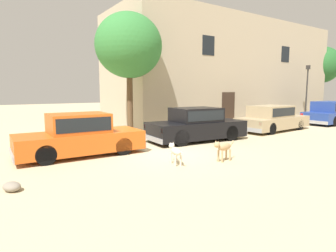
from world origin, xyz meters
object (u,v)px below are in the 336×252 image
(parked_sedan_nearest, at_px, (80,135))
(parked_sedan_fourth, at_px, (331,113))
(parked_sedan_third, at_px, (272,118))
(acacia_tree_left, at_px, (129,46))
(parked_sedan_second, at_px, (196,124))
(stray_dog_tan, at_px, (175,151))
(stray_dog_spotted, at_px, (223,147))
(acacia_tree_right, at_px, (322,65))
(street_lamp, at_px, (307,86))

(parked_sedan_nearest, bearing_deg, parked_sedan_fourth, 0.67)
(parked_sedan_third, relative_size, acacia_tree_left, 0.84)
(parked_sedan_second, bearing_deg, parked_sedan_fourth, 3.78)
(parked_sedan_third, height_order, parked_sedan_fourth, parked_sedan_fourth)
(parked_sedan_second, bearing_deg, stray_dog_tan, -133.82)
(stray_dog_spotted, height_order, stray_dog_tan, stray_dog_spotted)
(stray_dog_spotted, distance_m, acacia_tree_right, 20.47)
(parked_sedan_fourth, distance_m, stray_dog_spotted, 13.47)
(parked_sedan_nearest, distance_m, stray_dog_tan, 3.46)
(parked_sedan_nearest, xyz_separation_m, street_lamp, (16.97, 1.92, 1.82))
(stray_dog_spotted, distance_m, stray_dog_tan, 1.54)
(stray_dog_spotted, bearing_deg, parked_sedan_fourth, -170.76)
(stray_dog_tan, bearing_deg, parked_sedan_third, -56.39)
(parked_sedan_nearest, distance_m, acacia_tree_left, 5.50)
(parked_sedan_second, xyz_separation_m, parked_sedan_fourth, (11.40, -0.12, 0.03))
(stray_dog_spotted, relative_size, stray_dog_tan, 0.96)
(stray_dog_spotted, distance_m, acacia_tree_left, 7.15)
(parked_sedan_third, distance_m, stray_dog_tan, 9.04)
(parked_sedan_fourth, relative_size, acacia_tree_left, 0.79)
(parked_sedan_third, relative_size, street_lamp, 1.22)
(parked_sedan_nearest, bearing_deg, stray_dog_spotted, -42.98)
(parked_sedan_second, height_order, parked_sedan_fourth, parked_sedan_fourth)
(stray_dog_tan, relative_size, acacia_tree_left, 0.17)
(parked_sedan_second, bearing_deg, parked_sedan_third, 5.43)
(parked_sedan_nearest, bearing_deg, acacia_tree_left, 40.81)
(acacia_tree_left, bearing_deg, parked_sedan_third, -19.26)
(parked_sedan_nearest, bearing_deg, parked_sedan_third, 1.62)
(street_lamp, bearing_deg, parked_sedan_second, -170.75)
(parked_sedan_fourth, bearing_deg, acacia_tree_right, 33.91)
(acacia_tree_left, bearing_deg, stray_dog_tan, -102.24)
(parked_sedan_nearest, distance_m, parked_sedan_second, 5.14)
(stray_dog_spotted, bearing_deg, stray_dog_tan, -26.65)
(acacia_tree_left, bearing_deg, street_lamp, -3.13)
(stray_dog_tan, bearing_deg, parked_sedan_second, -33.16)
(parked_sedan_second, relative_size, street_lamp, 1.16)
(acacia_tree_left, bearing_deg, parked_sedan_second, -54.31)
(parked_sedan_fourth, xyz_separation_m, stray_dog_spotted, (-13.08, -3.23, -0.29))
(parked_sedan_third, distance_m, acacia_tree_right, 12.76)
(street_lamp, bearing_deg, parked_sedan_nearest, -173.54)
(parked_sedan_third, bearing_deg, parked_sedan_fourth, -5.97)
(street_lamp, height_order, acacia_tree_right, acacia_tree_right)
(parked_sedan_second, bearing_deg, acacia_tree_right, 16.75)
(parked_sedan_third, bearing_deg, street_lamp, 12.17)
(parked_sedan_third, height_order, acacia_tree_left, acacia_tree_left)
(parked_sedan_third, xyz_separation_m, street_lamp, (6.37, 1.83, 1.83))
(parked_sedan_nearest, xyz_separation_m, acacia_tree_left, (3.22, 2.67, 3.57))
(stray_dog_tan, distance_m, street_lamp, 15.80)
(parked_sedan_second, distance_m, acacia_tree_right, 17.90)
(stray_dog_spotted, bearing_deg, parked_sedan_third, -158.83)
(parked_sedan_fourth, height_order, acacia_tree_right, acacia_tree_right)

